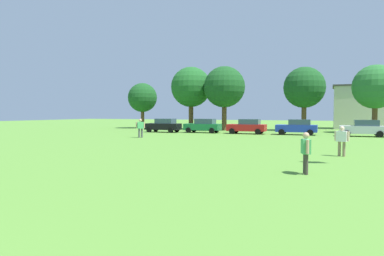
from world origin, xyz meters
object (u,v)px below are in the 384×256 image
(parked_car_green_1, at_px, (203,126))
(tree_far_left, at_px, (142,98))
(adult_bystander, at_px, (306,149))
(bystander_near_trees, at_px, (140,126))
(parked_car_blue_3, at_px, (297,127))
(tree_center, at_px, (224,87))
(tree_right, at_px, (304,88))
(tree_far_right, at_px, (375,87))
(tree_left, at_px, (191,87))
(bystander_midfield, at_px, (342,138))
(parked_car_black_0, at_px, (164,125))
(parked_car_silver_4, at_px, (363,128))
(parked_car_red_2, at_px, (247,126))

(parked_car_green_1, bearing_deg, tree_far_left, -31.93)
(adult_bystander, xyz_separation_m, bystander_near_trees, (-16.11, 14.95, 0.10))
(parked_car_blue_3, relative_size, tree_center, 0.50)
(tree_right, xyz_separation_m, tree_far_right, (8.08, -2.70, -0.31))
(tree_far_left, bearing_deg, adult_bystander, -51.50)
(tree_left, relative_size, tree_center, 1.04)
(bystander_midfield, xyz_separation_m, tree_left, (-19.27, 25.59, 5.06))
(tree_center, bearing_deg, parked_car_green_1, -97.20)
(tree_far_left, bearing_deg, parked_car_blue_3, -18.50)
(bystander_near_trees, bearing_deg, bystander_midfield, -62.14)
(parked_car_black_0, bearing_deg, tree_far_right, -162.89)
(parked_car_blue_3, height_order, tree_far_right, tree_far_right)
(parked_car_silver_4, bearing_deg, tree_far_left, -15.34)
(parked_car_green_1, xyz_separation_m, parked_car_silver_4, (17.24, -0.24, 0.00))
(tree_left, xyz_separation_m, tree_far_right, (23.48, -0.80, -0.65))
(bystander_near_trees, bearing_deg, parked_car_green_1, 37.04)
(parked_car_blue_3, xyz_separation_m, tree_left, (-15.34, 7.28, 5.19))
(parked_car_green_1, height_order, parked_car_red_2, same)
(parked_car_blue_3, distance_m, parked_car_silver_4, 6.44)
(parked_car_silver_4, bearing_deg, parked_car_blue_3, -2.98)
(adult_bystander, xyz_separation_m, parked_car_silver_4, (3.99, 24.57, -0.12))
(bystander_near_trees, height_order, parked_car_silver_4, bystander_near_trees)
(bystander_near_trees, relative_size, parked_car_green_1, 0.42)
(parked_car_red_2, bearing_deg, tree_right, -120.22)
(parked_car_green_1, bearing_deg, parked_car_red_2, 178.67)
(parked_car_red_2, bearing_deg, parked_car_black_0, 3.54)
(tree_right, height_order, tree_far_right, tree_right)
(adult_bystander, bearing_deg, tree_left, 15.13)
(parked_car_blue_3, bearing_deg, tree_right, -90.33)
(parked_car_blue_3, distance_m, tree_right, 10.39)
(parked_car_green_1, xyz_separation_m, tree_far_right, (18.94, 6.58, 4.54))
(parked_car_silver_4, distance_m, tree_right, 12.45)
(parked_car_blue_3, bearing_deg, parked_car_silver_4, 177.02)
(tree_far_right, bearing_deg, parked_car_green_1, -160.84)
(bystander_near_trees, distance_m, tree_left, 18.02)
(tree_far_right, bearing_deg, parked_car_blue_3, -141.46)
(tree_center, bearing_deg, adult_bystander, -68.10)
(bystander_midfield, distance_m, parked_car_blue_3, 18.72)
(parked_car_blue_3, height_order, parked_car_silver_4, same)
(parked_car_black_0, height_order, parked_car_green_1, same)
(adult_bystander, height_order, tree_far_right, tree_far_right)
(parked_car_black_0, distance_m, tree_left, 9.66)
(bystander_midfield, distance_m, tree_right, 28.16)
(tree_center, bearing_deg, parked_car_black_0, -129.22)
(tree_center, bearing_deg, parked_car_silver_4, -21.36)
(adult_bystander, distance_m, tree_far_left, 42.11)
(bystander_near_trees, bearing_deg, tree_center, 40.44)
(parked_car_silver_4, bearing_deg, parked_car_green_1, -0.79)
(bystander_midfield, distance_m, parked_car_black_0, 26.26)
(parked_car_red_2, relative_size, tree_far_right, 0.54)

